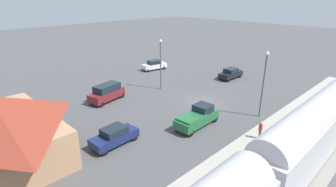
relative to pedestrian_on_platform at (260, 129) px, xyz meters
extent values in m
plane|color=#4C4C4F|center=(9.81, -3.91, -1.28)|extent=(200.00, 200.00, 0.00)
cube|color=gray|center=(-4.19, -3.91, -1.19)|extent=(4.80, 70.00, 0.18)
cube|color=#59544C|center=(-4.91, -3.91, -1.04)|extent=(0.10, 70.00, 0.12)
cube|color=#59544C|center=(-3.47, -3.91, -1.04)|extent=(0.10, 70.00, 0.12)
cube|color=#A8A399|center=(-0.19, -3.91, -1.13)|extent=(3.20, 46.00, 0.30)
cube|color=silver|center=(-4.19, -0.92, 0.87)|extent=(2.90, 19.38, 3.70)
cube|color=red|center=(-2.73, -0.92, 0.57)|extent=(0.04, 17.83, 0.36)
cylinder|color=silver|center=(-4.19, -0.92, 2.62)|extent=(2.75, 18.61, 2.76)
cube|color=tan|center=(13.81, 18.09, 0.42)|extent=(11.77, 8.16, 3.40)
cube|color=#4C3323|center=(13.81, 13.98, -0.23)|extent=(1.10, 0.08, 2.10)
cylinder|color=brown|center=(0.00, 0.00, -0.56)|extent=(0.22, 0.22, 0.85)
cylinder|color=#CC3F33|center=(0.00, 0.00, 0.18)|extent=(0.36, 0.36, 0.62)
sphere|color=tan|center=(0.00, 0.00, 0.61)|extent=(0.24, 0.24, 0.24)
cube|color=#236638|center=(6.11, 1.86, -0.44)|extent=(2.18, 5.48, 0.92)
cube|color=#19232D|center=(6.15, 0.84, 0.44)|extent=(1.80, 1.80, 0.84)
cylinder|color=black|center=(7.06, -0.25, -0.90)|extent=(0.22, 0.76, 0.76)
cylinder|color=black|center=(5.34, -0.32, -0.90)|extent=(0.22, 0.76, 0.76)
cylinder|color=black|center=(6.88, 4.05, -0.90)|extent=(0.22, 0.76, 0.76)
cylinder|color=black|center=(5.16, 3.98, -0.90)|extent=(0.22, 0.76, 0.76)
cube|color=#236638|center=(6.07, 2.81, 0.12)|extent=(1.98, 3.05, 0.20)
cube|color=maroon|center=(18.90, 4.66, -0.44)|extent=(2.95, 5.20, 1.00)
cube|color=#19232D|center=(18.93, 4.51, 0.50)|extent=(2.41, 3.72, 0.88)
cylinder|color=black|center=(17.65, 6.33, -0.94)|extent=(0.22, 0.68, 0.68)
cylinder|color=black|center=(19.33, 6.70, -0.94)|extent=(0.22, 0.68, 0.68)
cylinder|color=black|center=(18.46, 2.62, -0.94)|extent=(0.22, 0.68, 0.68)
cylinder|color=black|center=(20.14, 2.99, -0.94)|extent=(0.22, 0.68, 0.68)
cube|color=black|center=(12.89, -15.17, -0.56)|extent=(1.94, 4.54, 0.76)
cube|color=#19232D|center=(12.89, -15.17, 0.14)|extent=(1.67, 2.20, 0.64)
cylinder|color=black|center=(12.13, -13.45, -0.94)|extent=(0.22, 0.68, 0.68)
cylinder|color=black|center=(13.72, -13.49, -0.94)|extent=(0.22, 0.68, 0.68)
cylinder|color=black|center=(12.05, -16.85, -0.94)|extent=(0.22, 0.68, 0.68)
cylinder|color=black|center=(13.65, -16.89, -0.94)|extent=(0.22, 0.68, 0.68)
cube|color=navy|center=(9.17, 10.07, -0.56)|extent=(2.04, 4.58, 0.76)
cube|color=#19232D|center=(9.17, 10.07, 0.14)|extent=(1.72, 2.23, 0.64)
cylinder|color=black|center=(10.04, 8.40, -0.94)|extent=(0.22, 0.68, 0.68)
cylinder|color=black|center=(8.44, 8.33, -0.94)|extent=(0.22, 0.68, 0.68)
cylinder|color=black|center=(9.89, 11.80, -0.94)|extent=(0.22, 0.68, 0.68)
cylinder|color=black|center=(8.29, 11.73, -0.94)|extent=(0.22, 0.68, 0.68)
cube|color=white|center=(25.87, -9.97, -0.56)|extent=(2.62, 4.76, 0.76)
cube|color=#19232D|center=(25.87, -9.97, 0.14)|extent=(1.98, 2.42, 0.64)
cylinder|color=black|center=(25.39, -8.16, -0.94)|extent=(0.22, 0.68, 0.68)
cylinder|color=black|center=(26.96, -8.44, -0.94)|extent=(0.22, 0.68, 0.68)
cylinder|color=black|center=(24.78, -11.50, -0.94)|extent=(0.22, 0.68, 0.68)
cylinder|color=black|center=(26.35, -11.79, -0.94)|extent=(0.22, 0.68, 0.68)
cylinder|color=#515156|center=(2.61, -5.09, 2.25)|extent=(0.16, 0.16, 7.06)
sphere|color=#EAE5C6|center=(2.61, -5.09, 5.96)|extent=(0.44, 0.44, 0.44)
cylinder|color=#515156|center=(17.35, -3.56, 2.13)|extent=(0.16, 0.16, 6.83)
sphere|color=#EAE5C6|center=(17.35, -3.56, 5.73)|extent=(0.44, 0.44, 0.44)
camera|label=1|loc=(-9.44, 21.62, 11.83)|focal=28.25mm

